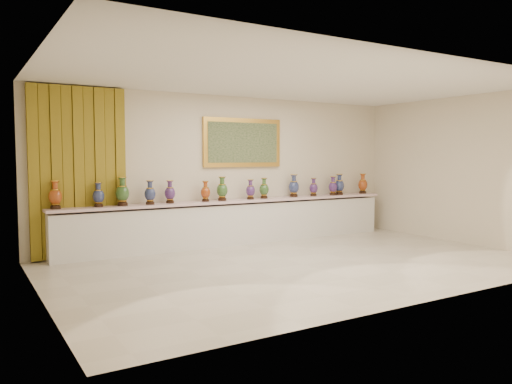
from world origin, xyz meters
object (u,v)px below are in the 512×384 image
Objects in this scene: vase_1 at (99,196)px; vase_2 at (122,193)px; counter at (237,222)px; vase_0 at (55,196)px.

vase_2 is (0.41, -0.02, 0.04)m from vase_1.
counter is at bearing 0.11° from vase_1.
vase_2 is at bearing -1.62° from vase_0.
vase_2 is at bearing -179.30° from counter.
vase_2 reaches higher than counter.
vase_1 is at bearing -0.69° from vase_0.
counter is 14.16× the size of vase_2.
vase_0 is at bearing 179.31° from vase_1.
vase_1 is (0.70, -0.01, -0.02)m from vase_0.
counter is 15.31× the size of vase_0.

